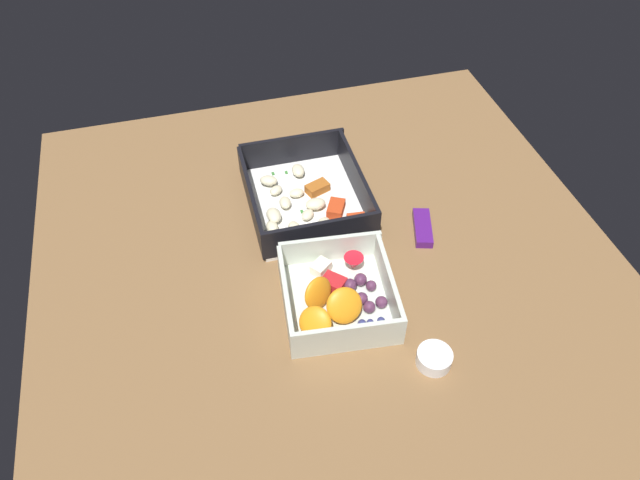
# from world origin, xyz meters

# --- Properties ---
(table_surface) EXTENTS (0.80, 0.80, 0.02)m
(table_surface) POSITION_xyz_m (0.00, 0.00, 0.01)
(table_surface) COLOR brown
(table_surface) RESTS_ON ground
(pasta_container) EXTENTS (0.20, 0.17, 0.05)m
(pasta_container) POSITION_xyz_m (-0.11, -0.00, 0.04)
(pasta_container) COLOR white
(pasta_container) RESTS_ON table_surface
(fruit_bowl) EXTENTS (0.16, 0.15, 0.05)m
(fruit_bowl) POSITION_xyz_m (0.09, -0.01, 0.04)
(fruit_bowl) COLOR silver
(fruit_bowl) RESTS_ON table_surface
(candy_bar) EXTENTS (0.07, 0.04, 0.01)m
(candy_bar) POSITION_xyz_m (-0.01, 0.15, 0.03)
(candy_bar) COLOR #51197A
(candy_bar) RESTS_ON table_surface
(paper_cup_liner) EXTENTS (0.04, 0.04, 0.02)m
(paper_cup_liner) POSITION_xyz_m (0.20, 0.08, 0.03)
(paper_cup_liner) COLOR white
(paper_cup_liner) RESTS_ON table_surface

